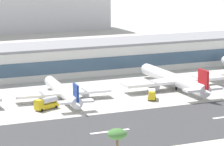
% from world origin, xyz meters
% --- Properties ---
extents(runway_centreline_dash_3, '(12.00, 1.20, 0.01)m').
position_xyz_m(runway_centreline_dash_3, '(-38.88, 3.79, 0.09)').
color(runway_centreline_dash_3, white).
rests_on(runway_centreline_dash_3, runway_strip).
extents(terminal_building, '(213.57, 23.66, 12.54)m').
position_xyz_m(terminal_building, '(-17.08, 89.44, 6.27)').
color(terminal_building, silver).
rests_on(terminal_building, ground_plane).
extents(airliner_navy_tail_gate_1, '(33.81, 42.79, 8.93)m').
position_xyz_m(airliner_navy_tail_gate_1, '(-38.76, 44.14, 2.85)').
color(airliner_navy_tail_gate_1, white).
rests_on(airliner_navy_tail_gate_1, ground_plane).
extents(airliner_red_tail_gate_2, '(41.24, 51.14, 10.68)m').
position_xyz_m(airliner_red_tail_gate_2, '(5.18, 44.08, 3.40)').
color(airliner_red_tail_gate_2, white).
rests_on(airliner_red_tail_gate_2, ground_plane).
extents(service_box_truck_0, '(4.89, 6.43, 3.25)m').
position_xyz_m(service_box_truck_0, '(-10.19, 33.66, 1.79)').
color(service_box_truck_0, gold).
rests_on(service_box_truck_0, ground_plane).
extents(service_fuel_truck_1, '(8.86, 5.57, 3.95)m').
position_xyz_m(service_fuel_truck_1, '(-47.70, 35.08, 2.03)').
color(service_fuel_truck_1, gold).
rests_on(service_fuel_truck_1, ground_plane).
extents(palm_tree_0, '(4.25, 4.25, 12.36)m').
position_xyz_m(palm_tree_0, '(-53.02, -32.91, 10.77)').
color(palm_tree_0, brown).
rests_on(palm_tree_0, ground_plane).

